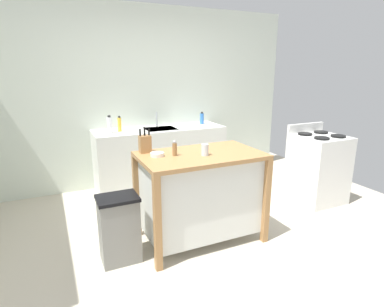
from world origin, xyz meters
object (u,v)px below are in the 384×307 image
kitchen_island (200,192)px  bottle_spray_cleaner (120,124)px  knife_block (145,144)px  pepper_grinder (175,149)px  bowl_ceramic_wide (157,154)px  bottle_hand_soap (202,118)px  bottle_dish_soap (110,125)px  trash_bin (119,229)px  drinking_cup (205,150)px  sink_faucet (157,119)px  stove (318,168)px

kitchen_island → bottle_spray_cleaner: 1.75m
knife_block → pepper_grinder: knife_block is taller
kitchen_island → bowl_ceramic_wide: bearing=169.2°
pepper_grinder → bottle_hand_soap: size_ratio=0.79×
bottle_hand_soap → bottle_dish_soap: bearing=-175.0°
pepper_grinder → bottle_hand_soap: bearing=56.1°
pepper_grinder → trash_bin: 0.89m
bottle_hand_soap → pepper_grinder: bearing=-123.9°
bottle_dish_soap → pepper_grinder: bearing=-78.2°
bottle_spray_cleaner → drinking_cup: bearing=-75.5°
bowl_ceramic_wide → bottle_dish_soap: bearing=96.2°
knife_block → trash_bin: size_ratio=0.40×
pepper_grinder → trash_bin: bearing=-172.6°
sink_faucet → stove: size_ratio=0.22×
bowl_ceramic_wide → kitchen_island: bearing=-10.8°
knife_block → bottle_dish_soap: bearing=94.4°
bowl_ceramic_wide → bottle_hand_soap: 2.06m
bottle_hand_soap → stove: bearing=-56.0°
bottle_dish_soap → stove: bottle_dish_soap is taller
knife_block → stove: knife_block is taller
knife_block → bottle_hand_soap: (1.34, 1.43, -0.04)m
trash_bin → bottle_spray_cleaner: bearing=76.4°
drinking_cup → bottle_dish_soap: bottle_dish_soap is taller
knife_block → pepper_grinder: bearing=-46.1°
bottle_spray_cleaner → stove: (2.28, -1.39, -0.53)m
trash_bin → bottle_spray_cleaner: (0.41, 1.67, 0.66)m
kitchen_island → bottle_dish_soap: size_ratio=5.06×
trash_bin → bottle_dish_soap: (0.26, 1.61, 0.68)m
bottle_spray_cleaner → stove: bottle_spray_cleaner is taller
trash_bin → stove: size_ratio=0.63×
kitchen_island → bottle_dish_soap: bearing=110.3°
trash_bin → bottle_spray_cleaner: bottle_spray_cleaner is taller
drinking_cup → bottle_hand_soap: (0.85, 1.77, -0.00)m
bottle_hand_soap → drinking_cup: bearing=-115.7°
kitchen_island → bottle_hand_soap: size_ratio=6.39×
sink_faucet → bottle_hand_soap: bearing=-4.3°
pepper_grinder → bottle_dish_soap: bottle_dish_soap is taller
knife_block → drinking_cup: knife_block is taller
kitchen_island → bottle_dish_soap: (-0.58, 1.57, 0.48)m
sink_faucet → bottle_hand_soap: sink_faucet is taller
bottle_spray_cleaner → bottle_dish_soap: bearing=-158.3°
bottle_dish_soap → knife_block: bearing=-85.6°
trash_bin → stove: stove is taller
bowl_ceramic_wide → stove: 2.32m
pepper_grinder → bottle_spray_cleaner: bearing=96.3°
bowl_ceramic_wide → knife_block: bearing=108.6°
trash_bin → stove: 2.70m
trash_bin → pepper_grinder: bearing=7.4°
knife_block → sink_faucet: 1.61m
drinking_cup → stove: size_ratio=0.11×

